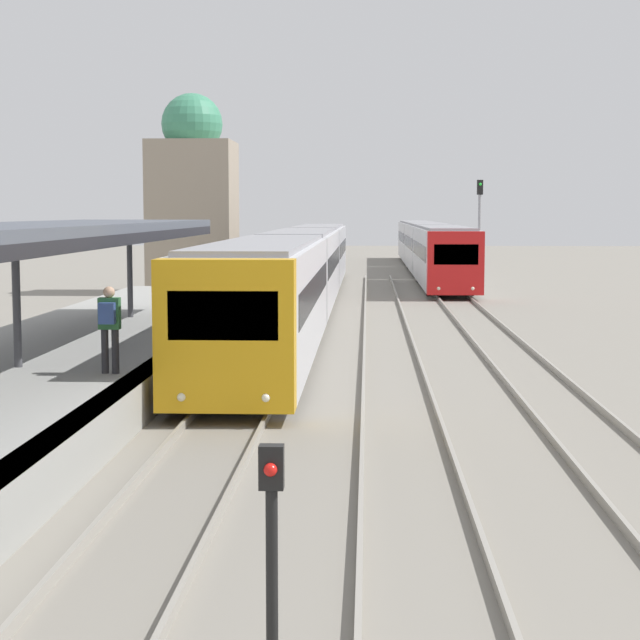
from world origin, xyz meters
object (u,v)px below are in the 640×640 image
(person_on_platform, at_px, (109,322))
(train_near, at_px, (302,266))
(signal_post_near, at_px, (272,542))
(train_far, at_px, (428,245))
(signal_mast_far, at_px, (479,223))

(person_on_platform, height_order, train_near, train_near)
(train_near, bearing_deg, person_on_platform, -95.87)
(train_near, height_order, signal_post_near, train_near)
(person_on_platform, relative_size, signal_post_near, 0.81)
(train_near, bearing_deg, train_far, 76.45)
(person_on_platform, bearing_deg, train_near, 84.13)
(train_far, bearing_deg, person_on_platform, -100.12)
(person_on_platform, xyz_separation_m, signal_post_near, (4.12, -11.54, -0.58))
(person_on_platform, bearing_deg, signal_mast_far, 72.04)
(signal_post_near, distance_m, signal_mast_far, 43.64)
(train_far, distance_m, signal_mast_far, 17.71)
(train_far, height_order, signal_post_near, train_far)
(signal_mast_far, bearing_deg, signal_post_near, -98.08)
(person_on_platform, bearing_deg, train_far, 79.88)
(person_on_platform, distance_m, signal_post_near, 12.27)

